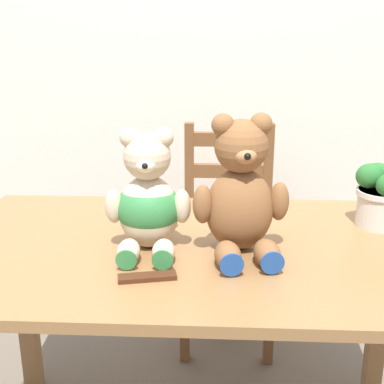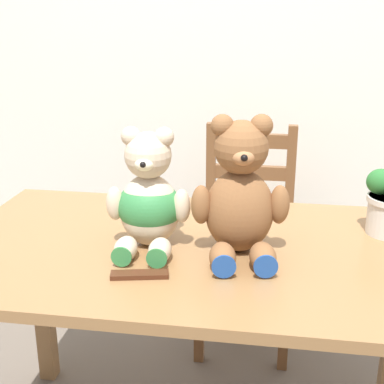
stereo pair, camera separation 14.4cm
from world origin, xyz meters
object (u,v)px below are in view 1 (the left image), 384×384
object	(u,v)px
teddy_bear_right	(241,194)
chocolate_bar	(147,277)
wooden_chair_behind	(228,237)
teddy_bear_left	(148,202)
potted_plant	(382,195)

from	to	relation	value
teddy_bear_right	chocolate_bar	world-z (taller)	teddy_bear_right
chocolate_bar	wooden_chair_behind	bearing A→B (deg)	77.57
teddy_bear_left	teddy_bear_right	distance (m)	0.25
wooden_chair_behind	potted_plant	size ratio (longest dim) A/B	4.89
wooden_chair_behind	potted_plant	distance (m)	0.85
wooden_chair_behind	teddy_bear_right	bearing A→B (deg)	91.07
teddy_bear_right	wooden_chair_behind	bearing A→B (deg)	-98.16
teddy_bear_left	chocolate_bar	bearing A→B (deg)	93.13
teddy_bear_right	potted_plant	distance (m)	0.48
wooden_chair_behind	teddy_bear_left	size ratio (longest dim) A/B	2.83
wooden_chair_behind	teddy_bear_left	bearing A→B (deg)	73.42
teddy_bear_right	potted_plant	world-z (taller)	teddy_bear_right
potted_plant	teddy_bear_left	bearing A→B (deg)	-164.43
wooden_chair_behind	potted_plant	xyz separation A→B (m)	(0.45, -0.60, 0.41)
teddy_bear_right	potted_plant	size ratio (longest dim) A/B	1.94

